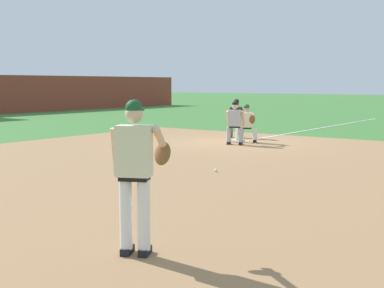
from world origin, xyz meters
TOP-DOWN VIEW (x-y plane):
  - ground_plane at (0.00, 0.00)m, footprint 160.00×160.00m
  - infield_dirt_patch at (-5.62, -2.68)m, footprint 18.00×18.00m
  - foul_line_stripe at (7.70, 0.00)m, footprint 15.39×0.10m
  - first_base_bag at (0.00, 0.00)m, footprint 0.38×0.38m
  - baseball at (-5.62, -2.80)m, footprint 0.07×0.07m
  - pitcher at (-11.19, -5.35)m, footprint 0.83×0.59m
  - first_baseman at (0.18, -0.26)m, footprint 0.84×0.98m
  - baserunner at (-0.61, -0.25)m, footprint 0.59×0.67m
  - umpire at (1.41, 0.91)m, footprint 0.61×0.67m

SIDE VIEW (x-z plane):
  - ground_plane at x=0.00m, z-range 0.00..0.00m
  - infield_dirt_patch at x=-5.62m, z-range 0.00..0.01m
  - foul_line_stripe at x=7.70m, z-range 0.01..0.01m
  - baseball at x=-5.62m, z-range 0.00..0.07m
  - first_base_bag at x=0.00m, z-range 0.00..0.09m
  - first_baseman at x=0.18m, z-range 0.06..1.40m
  - baserunner at x=-0.61m, z-range 0.06..1.52m
  - umpire at x=1.41m, z-range 0.06..1.52m
  - pitcher at x=-11.19m, z-range 0.13..1.99m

